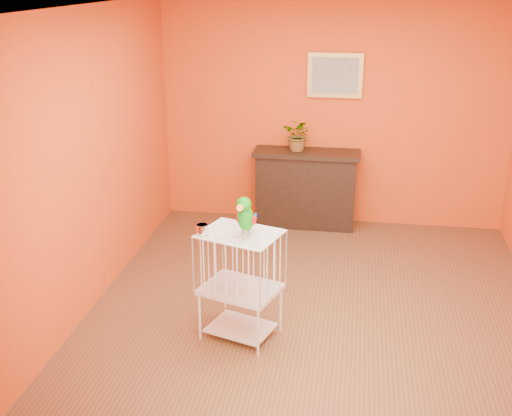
# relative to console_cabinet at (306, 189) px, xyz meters

# --- Properties ---
(ground) EXTENTS (4.50, 4.50, 0.00)m
(ground) POSITION_rel_console_cabinet_xyz_m (0.28, -2.04, -0.45)
(ground) COLOR brown
(ground) RESTS_ON ground
(room_shell) EXTENTS (4.50, 4.50, 4.50)m
(room_shell) POSITION_rel_console_cabinet_xyz_m (0.28, -2.04, 1.13)
(room_shell) COLOR #C84412
(room_shell) RESTS_ON ground
(console_cabinet) EXTENTS (1.22, 0.44, 0.91)m
(console_cabinet) POSITION_rel_console_cabinet_xyz_m (0.00, 0.00, 0.00)
(console_cabinet) COLOR black
(console_cabinet) RESTS_ON ground
(potted_plant) EXTENTS (0.45, 0.47, 0.29)m
(potted_plant) POSITION_rel_console_cabinet_xyz_m (-0.10, -0.04, 0.60)
(potted_plant) COLOR #26722D
(potted_plant) RESTS_ON console_cabinet
(framed_picture) EXTENTS (0.62, 0.04, 0.50)m
(framed_picture) POSITION_rel_console_cabinet_xyz_m (0.28, 0.18, 1.30)
(framed_picture) COLOR #AF853E
(framed_picture) RESTS_ON room_shell
(birdcage) EXTENTS (0.71, 0.62, 0.92)m
(birdcage) POSITION_rel_console_cabinet_xyz_m (-0.31, -2.56, 0.02)
(birdcage) COLOR silver
(birdcage) RESTS_ON ground
(feed_cup) EXTENTS (0.10, 0.10, 0.07)m
(feed_cup) POSITION_rel_console_cabinet_xyz_m (-0.59, -2.62, 0.51)
(feed_cup) COLOR silver
(feed_cup) RESTS_ON birdcage
(parrot) EXTENTS (0.17, 0.30, 0.33)m
(parrot) POSITION_rel_console_cabinet_xyz_m (-0.25, -2.60, 0.64)
(parrot) COLOR #59544C
(parrot) RESTS_ON birdcage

